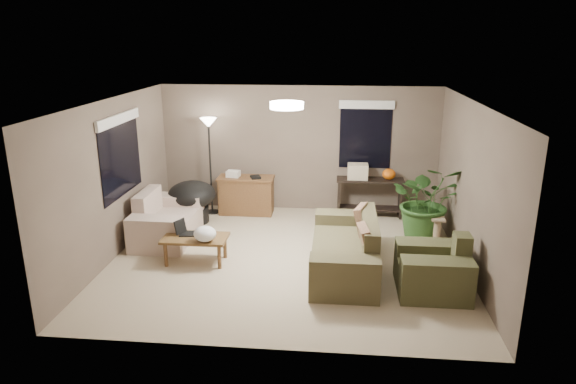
# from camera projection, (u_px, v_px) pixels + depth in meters

# --- Properties ---
(room_shell) EXTENTS (5.50, 5.50, 5.50)m
(room_shell) POSITION_uv_depth(u_px,v_px,m) (287.00, 183.00, 7.86)
(room_shell) COLOR #BBAC8B
(room_shell) RESTS_ON ground
(main_sofa) EXTENTS (0.95, 2.20, 0.85)m
(main_sofa) POSITION_uv_depth(u_px,v_px,m) (347.00, 251.00, 7.75)
(main_sofa) COLOR brown
(main_sofa) RESTS_ON ground
(throw_pillows) EXTENTS (0.36, 1.39, 0.47)m
(throw_pillows) POSITION_uv_depth(u_px,v_px,m) (365.00, 230.00, 7.62)
(throw_pillows) COLOR #8C7251
(throw_pillows) RESTS_ON main_sofa
(loveseat) EXTENTS (0.90, 1.60, 0.85)m
(loveseat) POSITION_uv_depth(u_px,v_px,m) (166.00, 222.00, 8.97)
(loveseat) COLOR beige
(loveseat) RESTS_ON ground
(armchair) EXTENTS (0.95, 1.00, 0.85)m
(armchair) POSITION_uv_depth(u_px,v_px,m) (434.00, 271.00, 7.10)
(armchair) COLOR #4E4F2F
(armchair) RESTS_ON ground
(coffee_table) EXTENTS (1.00, 0.55, 0.42)m
(coffee_table) POSITION_uv_depth(u_px,v_px,m) (195.00, 241.00, 7.99)
(coffee_table) COLOR brown
(coffee_table) RESTS_ON ground
(laptop) EXTENTS (0.42, 0.27, 0.24)m
(laptop) POSITION_uv_depth(u_px,v_px,m) (186.00, 231.00, 8.07)
(laptop) COLOR black
(laptop) RESTS_ON coffee_table
(plastic_bag) EXTENTS (0.36, 0.33, 0.24)m
(plastic_bag) POSITION_uv_depth(u_px,v_px,m) (205.00, 234.00, 7.78)
(plastic_bag) COLOR white
(plastic_bag) RESTS_ON coffee_table
(desk) EXTENTS (1.10, 0.50, 0.75)m
(desk) POSITION_uv_depth(u_px,v_px,m) (246.00, 195.00, 10.20)
(desk) COLOR brown
(desk) RESTS_ON ground
(desk_papers) EXTENTS (0.71, 0.30, 0.12)m
(desk_papers) POSITION_uv_depth(u_px,v_px,m) (238.00, 174.00, 10.08)
(desk_papers) COLOR silver
(desk_papers) RESTS_ON desk
(console_table) EXTENTS (1.30, 0.40, 0.75)m
(console_table) POSITION_uv_depth(u_px,v_px,m) (370.00, 194.00, 10.05)
(console_table) COLOR black
(console_table) RESTS_ON ground
(pumpkin) EXTENTS (0.33, 0.33, 0.21)m
(pumpkin) POSITION_uv_depth(u_px,v_px,m) (389.00, 174.00, 9.90)
(pumpkin) COLOR orange
(pumpkin) RESTS_ON console_table
(cardboard_box) EXTENTS (0.39, 0.29, 0.29)m
(cardboard_box) POSITION_uv_depth(u_px,v_px,m) (358.00, 171.00, 9.94)
(cardboard_box) COLOR beige
(cardboard_box) RESTS_ON console_table
(papasan_chair) EXTENTS (0.95, 0.95, 0.80)m
(papasan_chair) POSITION_uv_depth(u_px,v_px,m) (192.00, 199.00, 9.70)
(papasan_chair) COLOR black
(papasan_chair) RESTS_ON ground
(floor_lamp) EXTENTS (0.32, 0.32, 1.91)m
(floor_lamp) POSITION_uv_depth(u_px,v_px,m) (209.00, 134.00, 9.89)
(floor_lamp) COLOR black
(floor_lamp) RESTS_ON ground
(ceiling_fixture) EXTENTS (0.50, 0.50, 0.10)m
(ceiling_fixture) POSITION_uv_depth(u_px,v_px,m) (287.00, 105.00, 7.51)
(ceiling_fixture) COLOR white
(ceiling_fixture) RESTS_ON room_shell
(houseplant) EXTENTS (1.22, 1.36, 1.06)m
(houseplant) POSITION_uv_depth(u_px,v_px,m) (426.00, 209.00, 8.92)
(houseplant) COLOR #2D5923
(houseplant) RESTS_ON ground
(cat_scratching_post) EXTENTS (0.32, 0.32, 0.50)m
(cat_scratching_post) POSITION_uv_depth(u_px,v_px,m) (437.00, 234.00, 8.63)
(cat_scratching_post) COLOR tan
(cat_scratching_post) RESTS_ON ground
(window_left) EXTENTS (0.05, 1.56, 1.33)m
(window_left) POSITION_uv_depth(u_px,v_px,m) (120.00, 142.00, 8.24)
(window_left) COLOR black
(window_left) RESTS_ON room_shell
(window_back) EXTENTS (1.06, 0.05, 1.33)m
(window_back) POSITION_uv_depth(u_px,v_px,m) (366.00, 123.00, 9.94)
(window_back) COLOR black
(window_back) RESTS_ON room_shell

